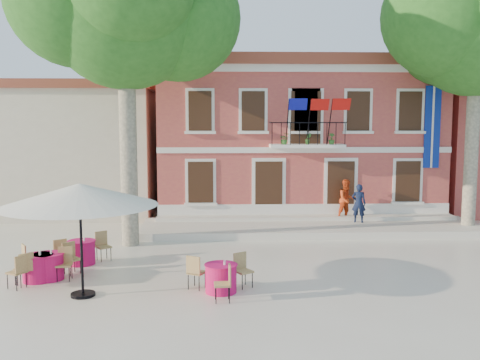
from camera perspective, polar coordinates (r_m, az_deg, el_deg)
name	(u,v)px	position (r m, az deg, el deg)	size (l,w,h in m)	color
ground	(273,259)	(18.02, 3.50, -8.43)	(90.00, 90.00, 0.00)	beige
main_building	(293,136)	(27.59, 5.69, 4.67)	(13.50, 9.59, 7.50)	#BB5543
neighbor_west	(72,147)	(29.42, -17.45, 3.42)	(9.40, 9.40, 6.40)	beige
terrace	(310,228)	(22.50, 7.50, -5.07)	(14.00, 3.40, 0.30)	silver
plane_tree_west	(125,8)	(20.25, -12.16, 17.54)	(5.90, 5.90, 11.58)	#A59E84
plane_tree_east	(478,25)	(24.06, 24.01, 14.86)	(5.75, 5.75, 11.30)	#A59E84
patio_umbrella	(80,195)	(14.40, -16.73, -1.54)	(4.03, 4.03, 2.99)	black
pedestrian_navy	(359,203)	(23.11, 12.55, -2.43)	(0.60, 0.39, 1.63)	#0F1833
pedestrian_orange	(347,200)	(23.64, 11.32, -2.06)	(0.85, 0.66, 1.75)	#CF4218
cafe_table_0	(38,266)	(16.60, -20.79, -8.61)	(1.66, 1.87, 0.95)	#C21254
cafe_table_1	(221,277)	(14.59, -2.04, -10.27)	(1.87, 1.66, 0.95)	#C21254
cafe_table_2	(49,265)	(16.65, -19.73, -8.56)	(1.65, 1.66, 0.95)	#C21254
cafe_table_3	(82,251)	(18.03, -16.53, -7.30)	(1.80, 1.46, 0.95)	#C21254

